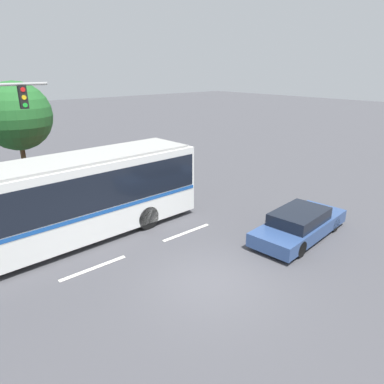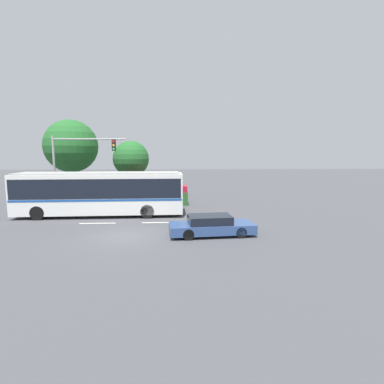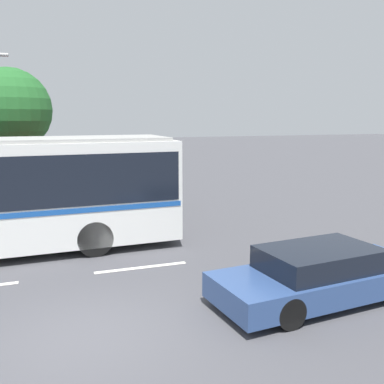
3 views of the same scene
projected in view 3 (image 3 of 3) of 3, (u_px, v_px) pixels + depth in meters
ground_plane at (87, 336)px, 7.88m from camera, size 140.00×140.00×0.00m
sedan_foreground at (322, 275)px, 9.32m from camera, size 4.96×2.22×1.16m
flowering_hedge at (77, 193)px, 17.47m from camera, size 6.09×1.30×1.72m
street_tree_centre at (9, 110)px, 18.26m from camera, size 3.45×3.45×5.85m
lane_stripe_mid at (141, 268)px, 11.39m from camera, size 2.40×0.16×0.01m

